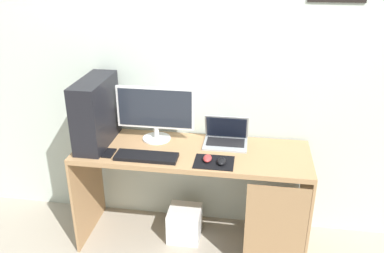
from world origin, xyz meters
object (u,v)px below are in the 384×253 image
at_px(laptop, 226,138).
at_px(mouse_left, 207,158).
at_px(cell_phone, 109,153).
at_px(keyboard, 146,157).
at_px(monitor, 155,113).
at_px(subwoofer, 185,223).
at_px(pc_tower, 96,112).
at_px(mouse_right, 222,161).

relative_size(laptop, mouse_left, 3.22).
xyz_separation_m(laptop, cell_phone, (-0.77, -0.28, -0.04)).
bearing_deg(cell_phone, keyboard, -4.75).
relative_size(monitor, subwoofer, 2.29).
xyz_separation_m(pc_tower, subwoofer, (0.62, 0.01, -0.88)).
height_order(laptop, subwoofer, laptop).
bearing_deg(mouse_left, mouse_right, -14.74).
bearing_deg(mouse_right, mouse_left, 165.26).
bearing_deg(subwoofer, mouse_left, -41.73).
bearing_deg(monitor, pc_tower, -164.42).
height_order(mouse_right, subwoofer, mouse_right).
bearing_deg(mouse_right, keyboard, 179.43).
distance_m(pc_tower, mouse_left, 0.85).
height_order(pc_tower, monitor, pc_tower).
height_order(laptop, cell_phone, laptop).
relative_size(keyboard, mouse_left, 4.38).
xyz_separation_m(monitor, cell_phone, (-0.27, -0.27, -0.21)).
xyz_separation_m(keyboard, mouse_left, (0.41, 0.02, 0.01)).
xyz_separation_m(mouse_right, subwoofer, (-0.28, 0.19, -0.67)).
height_order(laptop, mouse_left, laptop).
xyz_separation_m(cell_phone, subwoofer, (0.49, 0.16, -0.65)).
height_order(mouse_left, mouse_right, same).
relative_size(pc_tower, monitor, 0.88).
bearing_deg(cell_phone, subwoofer, 18.39).
bearing_deg(keyboard, mouse_right, -0.57).
height_order(monitor, keyboard, monitor).
relative_size(pc_tower, cell_phone, 3.79).
xyz_separation_m(laptop, subwoofer, (-0.28, -0.12, -0.69)).
bearing_deg(keyboard, mouse_left, 2.81).
bearing_deg(monitor, laptop, 1.51).
xyz_separation_m(pc_tower, laptop, (0.91, 0.12, -0.19)).
height_order(pc_tower, laptop, pc_tower).
relative_size(pc_tower, keyboard, 1.17).
distance_m(mouse_left, subwoofer, 0.71).
relative_size(keyboard, mouse_right, 4.38).
relative_size(monitor, keyboard, 1.33).
xyz_separation_m(mouse_left, subwoofer, (-0.19, 0.17, -0.67)).
xyz_separation_m(mouse_left, cell_phone, (-0.68, 0.00, -0.02)).
bearing_deg(mouse_right, cell_phone, 177.97).
bearing_deg(laptop, mouse_left, -108.91).
bearing_deg(monitor, cell_phone, -134.80).
relative_size(laptop, cell_phone, 2.38).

